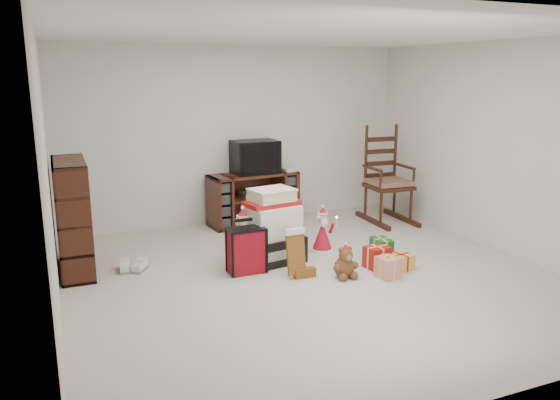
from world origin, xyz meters
The scene contains 13 objects.
room centered at (0.00, 0.00, 1.25)m, with size 5.01×5.01×2.51m.
tv_stand centered at (0.16, 2.24, 0.37)m, with size 1.33×0.59×0.73m.
bookshelf centered at (-2.30, 1.17, 0.59)m, with size 0.33×1.00×1.23m.
rocking_chair centered at (2.00, 1.65, 0.49)m, with size 0.62×0.98×1.45m.
gift_pile centered at (-0.21, 0.61, 0.37)m, with size 0.74×0.60×0.84m.
red_suitcase centered at (-0.60, 0.38, 0.26)m, with size 0.39×0.21×0.59m.
stocking centered at (-0.17, 0.05, 0.27)m, with size 0.25×0.11×0.54m, color #0D7A17, non-canonical shape.
teddy_bear centered at (0.31, -0.15, 0.15)m, with size 0.23×0.20×0.33m.
santa_figurine centered at (0.49, 0.72, 0.22)m, with size 0.27×0.26×0.56m.
mrs_claus_figurine centered at (-0.56, 0.63, 0.26)m, with size 0.33×0.31×0.67m.
sneaker_pair centered at (-1.74, 0.92, 0.04)m, with size 0.34×0.27×0.09m.
gift_cluster centered at (0.89, -0.09, 0.12)m, with size 0.50×0.76×0.23m.
crt_television centered at (0.20, 2.27, 0.97)m, with size 0.64×0.47×0.46m.
Camera 1 is at (-2.43, -4.94, 2.12)m, focal length 35.00 mm.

